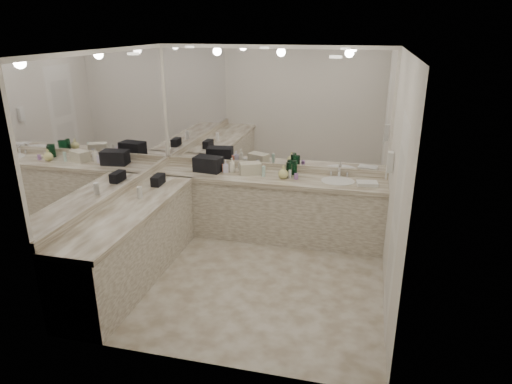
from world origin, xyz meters
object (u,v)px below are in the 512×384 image
(wall_phone, at_px, (390,162))
(cream_cosmetic_case, at_px, (250,168))
(black_toiletry_bag, at_px, (208,164))
(hand_towel, at_px, (367,183))
(soap_bottle_a, at_px, (232,165))
(sink, at_px, (338,182))
(soap_bottle_c, at_px, (283,172))
(soap_bottle_b, at_px, (226,166))

(wall_phone, relative_size, cream_cosmetic_case, 0.84)
(black_toiletry_bag, bearing_deg, hand_towel, -2.11)
(soap_bottle_a, bearing_deg, hand_towel, -3.55)
(cream_cosmetic_case, xyz_separation_m, hand_towel, (1.58, -0.10, -0.06))
(sink, relative_size, wall_phone, 1.83)
(soap_bottle_c, bearing_deg, cream_cosmetic_case, 169.03)
(soap_bottle_c, bearing_deg, sink, 4.18)
(sink, bearing_deg, hand_towel, -9.41)
(sink, distance_m, soap_bottle_a, 1.48)
(sink, distance_m, hand_towel, 0.38)
(soap_bottle_b, xyz_separation_m, soap_bottle_c, (0.83, -0.08, 0.01))
(sink, height_order, soap_bottle_c, soap_bottle_c)
(cream_cosmetic_case, bearing_deg, black_toiletry_bag, 158.31)
(cream_cosmetic_case, height_order, soap_bottle_c, soap_bottle_c)
(hand_towel, height_order, soap_bottle_a, soap_bottle_a)
(cream_cosmetic_case, height_order, hand_towel, cream_cosmetic_case)
(sink, bearing_deg, wall_phone, -39.57)
(sink, height_order, hand_towel, hand_towel)
(wall_phone, relative_size, soap_bottle_b, 1.43)
(cream_cosmetic_case, bearing_deg, hand_towel, -27.44)
(hand_towel, bearing_deg, cream_cosmetic_case, 176.30)
(wall_phone, bearing_deg, black_toiletry_bag, 167.90)
(hand_towel, bearing_deg, soap_bottle_c, 179.51)
(cream_cosmetic_case, bearing_deg, wall_phone, -40.34)
(cream_cosmetic_case, height_order, soap_bottle_a, soap_bottle_a)
(soap_bottle_a, height_order, soap_bottle_b, soap_bottle_a)
(cream_cosmetic_case, xyz_separation_m, soap_bottle_c, (0.48, -0.09, 0.01))
(sink, bearing_deg, cream_cosmetic_case, 178.10)
(black_toiletry_bag, distance_m, cream_cosmetic_case, 0.61)
(sink, bearing_deg, soap_bottle_b, 179.01)
(wall_phone, bearing_deg, soap_bottle_a, 165.11)
(wall_phone, distance_m, black_toiletry_bag, 2.50)
(black_toiletry_bag, height_order, soap_bottle_a, black_toiletry_bag)
(soap_bottle_a, relative_size, soap_bottle_b, 1.23)
(cream_cosmetic_case, relative_size, soap_bottle_c, 1.59)
(hand_towel, xyz_separation_m, soap_bottle_b, (-1.94, 0.09, 0.06))
(soap_bottle_c, bearing_deg, soap_bottle_a, 171.96)
(black_toiletry_bag, xyz_separation_m, soap_bottle_a, (0.34, 0.03, -0.00))
(wall_phone, relative_size, black_toiletry_bag, 0.64)
(wall_phone, distance_m, cream_cosmetic_case, 1.93)
(wall_phone, bearing_deg, hand_towel, 117.57)
(soap_bottle_b, bearing_deg, hand_towel, -2.65)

